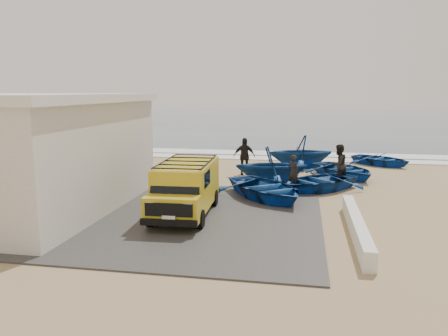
{
  "coord_description": "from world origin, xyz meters",
  "views": [
    {
      "loc": [
        3.29,
        -16.5,
        4.4
      ],
      "look_at": [
        0.04,
        1.33,
        1.2
      ],
      "focal_mm": 35.0,
      "sensor_mm": 36.0,
      "label": 1
    }
  ],
  "objects_px": {
    "boat_far_left": "(300,152)",
    "fisherman_middle": "(338,164)",
    "boat_mid_left": "(272,165)",
    "fisherman_front": "(293,172)",
    "parapet": "(356,226)",
    "boat_near_right": "(319,181)",
    "van": "(186,186)",
    "boat_mid_right": "(343,170)",
    "boat_far_right": "(381,159)",
    "boat_near_left": "(266,188)",
    "building": "(10,152)",
    "fisherman_back": "(244,156)"
  },
  "relations": [
    {
      "from": "building",
      "to": "boat_near_right",
      "type": "relative_size",
      "value": 2.33
    },
    {
      "from": "van",
      "to": "boat_mid_right",
      "type": "xyz_separation_m",
      "value": [
        6.15,
        8.1,
        -0.63
      ]
    },
    {
      "from": "van",
      "to": "fisherman_front",
      "type": "distance_m",
      "value": 6.04
    },
    {
      "from": "boat_near_right",
      "to": "boat_mid_right",
      "type": "relative_size",
      "value": 1.0
    },
    {
      "from": "boat_far_left",
      "to": "fisherman_middle",
      "type": "height_order",
      "value": "fisherman_middle"
    },
    {
      "from": "boat_near_right",
      "to": "fisherman_front",
      "type": "xyz_separation_m",
      "value": [
        -1.13,
        -0.12,
        0.38
      ]
    },
    {
      "from": "boat_mid_right",
      "to": "fisherman_front",
      "type": "distance_m",
      "value": 4.15
    },
    {
      "from": "parapet",
      "to": "boat_near_right",
      "type": "height_order",
      "value": "boat_near_right"
    },
    {
      "from": "boat_mid_right",
      "to": "parapet",
      "type": "bearing_deg",
      "value": -126.54
    },
    {
      "from": "building",
      "to": "boat_mid_left",
      "type": "xyz_separation_m",
      "value": [
        9.33,
        6.22,
        -1.27
      ]
    },
    {
      "from": "fisherman_middle",
      "to": "boat_far_left",
      "type": "bearing_deg",
      "value": -115.27
    },
    {
      "from": "boat_mid_left",
      "to": "fisherman_front",
      "type": "height_order",
      "value": "boat_mid_left"
    },
    {
      "from": "boat_mid_left",
      "to": "fisherman_middle",
      "type": "height_order",
      "value": "fisherman_middle"
    },
    {
      "from": "boat_far_left",
      "to": "boat_far_right",
      "type": "height_order",
      "value": "boat_far_left"
    },
    {
      "from": "boat_mid_left",
      "to": "boat_far_right",
      "type": "height_order",
      "value": "boat_mid_left"
    },
    {
      "from": "parapet",
      "to": "boat_mid_left",
      "type": "bearing_deg",
      "value": 113.68
    },
    {
      "from": "van",
      "to": "boat_mid_left",
      "type": "xyz_separation_m",
      "value": [
        2.61,
        5.99,
        -0.15
      ]
    },
    {
      "from": "fisherman_middle",
      "to": "boat_near_left",
      "type": "bearing_deg",
      "value": -0.58
    },
    {
      "from": "boat_mid_left",
      "to": "boat_far_right",
      "type": "bearing_deg",
      "value": -55.2
    },
    {
      "from": "van",
      "to": "boat_mid_right",
      "type": "distance_m",
      "value": 10.19
    },
    {
      "from": "boat_mid_right",
      "to": "fisherman_front",
      "type": "height_order",
      "value": "fisherman_front"
    },
    {
      "from": "parapet",
      "to": "boat_mid_right",
      "type": "bearing_deg",
      "value": 87.7
    },
    {
      "from": "boat_far_right",
      "to": "fisherman_front",
      "type": "height_order",
      "value": "fisherman_front"
    },
    {
      "from": "boat_far_right",
      "to": "fisherman_back",
      "type": "relative_size",
      "value": 1.8
    },
    {
      "from": "fisherman_back",
      "to": "van",
      "type": "bearing_deg",
      "value": -110.05
    },
    {
      "from": "parapet",
      "to": "boat_far_right",
      "type": "height_order",
      "value": "boat_far_right"
    },
    {
      "from": "parapet",
      "to": "boat_near_left",
      "type": "relative_size",
      "value": 1.34
    },
    {
      "from": "boat_mid_left",
      "to": "van",
      "type": "bearing_deg",
      "value": 144.85
    },
    {
      "from": "boat_far_right",
      "to": "fisherman_back",
      "type": "height_order",
      "value": "fisherman_back"
    },
    {
      "from": "parapet",
      "to": "van",
      "type": "bearing_deg",
      "value": 168.05
    },
    {
      "from": "van",
      "to": "boat_near_left",
      "type": "relative_size",
      "value": 1.03
    },
    {
      "from": "van",
      "to": "building",
      "type": "bearing_deg",
      "value": 179.43
    },
    {
      "from": "parapet",
      "to": "fisherman_back",
      "type": "height_order",
      "value": "fisherman_back"
    },
    {
      "from": "parapet",
      "to": "fisherman_back",
      "type": "relative_size",
      "value": 3.04
    },
    {
      "from": "fisherman_middle",
      "to": "building",
      "type": "bearing_deg",
      "value": -20.86
    },
    {
      "from": "fisherman_middle",
      "to": "fisherman_back",
      "type": "distance_m",
      "value": 5.04
    },
    {
      "from": "boat_mid_right",
      "to": "boat_near_left",
      "type": "bearing_deg",
      "value": -158.21
    },
    {
      "from": "van",
      "to": "boat_mid_left",
      "type": "height_order",
      "value": "van"
    },
    {
      "from": "boat_mid_right",
      "to": "boat_far_right",
      "type": "height_order",
      "value": "boat_mid_right"
    },
    {
      "from": "boat_near_left",
      "to": "fisherman_front",
      "type": "xyz_separation_m",
      "value": [
        1.08,
        1.94,
        0.34
      ]
    },
    {
      "from": "van",
      "to": "boat_near_left",
      "type": "height_order",
      "value": "van"
    },
    {
      "from": "boat_near_right",
      "to": "fisherman_back",
      "type": "relative_size",
      "value": 2.05
    },
    {
      "from": "boat_mid_right",
      "to": "fisherman_front",
      "type": "relative_size",
      "value": 2.51
    },
    {
      "from": "van",
      "to": "fisherman_back",
      "type": "distance_m",
      "value": 8.1
    },
    {
      "from": "boat_far_right",
      "to": "parapet",
      "type": "bearing_deg",
      "value": -153.64
    },
    {
      "from": "building",
      "to": "boat_far_left",
      "type": "height_order",
      "value": "building"
    },
    {
      "from": "boat_near_right",
      "to": "van",
      "type": "bearing_deg",
      "value": -90.0
    },
    {
      "from": "boat_mid_left",
      "to": "building",
      "type": "bearing_deg",
      "value": 112.07
    },
    {
      "from": "boat_near_left",
      "to": "building",
      "type": "bearing_deg",
      "value": 162.13
    },
    {
      "from": "parapet",
      "to": "boat_near_right",
      "type": "relative_size",
      "value": 1.48
    }
  ]
}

